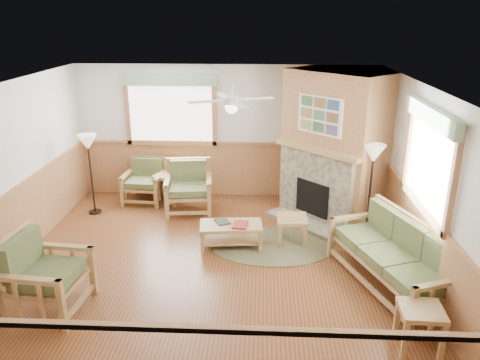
{
  "coord_description": "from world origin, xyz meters",
  "views": [
    {
      "loc": [
        0.74,
        -6.22,
        3.63
      ],
      "look_at": [
        0.4,
        0.7,
        1.15
      ],
      "focal_mm": 35.0,
      "sensor_mm": 36.0,
      "label": 1
    }
  ],
  "objects_px": {
    "armchair_left": "(46,274)",
    "coffee_table": "(231,235)",
    "footstool": "(292,229)",
    "end_table_chairs": "(170,188)",
    "floor_lamp_right": "(370,192)",
    "sofa": "(392,256)",
    "end_table_sofa": "(419,329)",
    "armchair_back_left": "(144,181)",
    "floor_lamp_left": "(91,174)",
    "armchair_back_right": "(188,188)"
  },
  "relations": [
    {
      "from": "sofa",
      "to": "end_table_sofa",
      "type": "distance_m",
      "value": 1.32
    },
    {
      "from": "sofa",
      "to": "footstool",
      "type": "xyz_separation_m",
      "value": [
        -1.29,
        1.33,
        -0.26
      ]
    },
    {
      "from": "end_table_chairs",
      "to": "coffee_table",
      "type": "bearing_deg",
      "value": -53.97
    },
    {
      "from": "end_table_sofa",
      "to": "floor_lamp_left",
      "type": "xyz_separation_m",
      "value": [
        -5.01,
        3.64,
        0.51
      ]
    },
    {
      "from": "armchair_back_right",
      "to": "floor_lamp_left",
      "type": "xyz_separation_m",
      "value": [
        -1.8,
        -0.16,
        0.29
      ]
    },
    {
      "from": "armchair_back_left",
      "to": "footstool",
      "type": "height_order",
      "value": "armchair_back_left"
    },
    {
      "from": "armchair_back_right",
      "to": "coffee_table",
      "type": "distance_m",
      "value": 1.71
    },
    {
      "from": "armchair_left",
      "to": "footstool",
      "type": "height_order",
      "value": "armchair_left"
    },
    {
      "from": "end_table_sofa",
      "to": "floor_lamp_right",
      "type": "bearing_deg",
      "value": 90.0
    },
    {
      "from": "armchair_left",
      "to": "end_table_chairs",
      "type": "relative_size",
      "value": 1.75
    },
    {
      "from": "armchair_back_left",
      "to": "end_table_chairs",
      "type": "relative_size",
      "value": 1.47
    },
    {
      "from": "armchair_back_left",
      "to": "coffee_table",
      "type": "xyz_separation_m",
      "value": [
        1.89,
        -1.89,
        -0.23
      ]
    },
    {
      "from": "sofa",
      "to": "coffee_table",
      "type": "height_order",
      "value": "sofa"
    },
    {
      "from": "armchair_back_left",
      "to": "end_table_chairs",
      "type": "height_order",
      "value": "armchair_back_left"
    },
    {
      "from": "sofa",
      "to": "armchair_left",
      "type": "xyz_separation_m",
      "value": [
        -4.53,
        -0.75,
        0.03
      ]
    },
    {
      "from": "floor_lamp_left",
      "to": "footstool",
      "type": "bearing_deg",
      "value": -15.08
    },
    {
      "from": "end_table_chairs",
      "to": "floor_lamp_left",
      "type": "height_order",
      "value": "floor_lamp_left"
    },
    {
      "from": "sofa",
      "to": "armchair_left",
      "type": "distance_m",
      "value": 4.59
    },
    {
      "from": "floor_lamp_right",
      "to": "end_table_chairs",
      "type": "bearing_deg",
      "value": 159.09
    },
    {
      "from": "armchair_left",
      "to": "footstool",
      "type": "relative_size",
      "value": 2.06
    },
    {
      "from": "armchair_back_left",
      "to": "end_table_sofa",
      "type": "relative_size",
      "value": 1.6
    },
    {
      "from": "coffee_table",
      "to": "floor_lamp_right",
      "type": "xyz_separation_m",
      "value": [
        2.29,
        0.49,
        0.62
      ]
    },
    {
      "from": "floor_lamp_right",
      "to": "armchair_back_right",
      "type": "bearing_deg",
      "value": 163.89
    },
    {
      "from": "end_table_sofa",
      "to": "armchair_back_right",
      "type": "bearing_deg",
      "value": 130.19
    },
    {
      "from": "end_table_chairs",
      "to": "floor_lamp_right",
      "type": "relative_size",
      "value": 0.35
    },
    {
      "from": "armchair_left",
      "to": "floor_lamp_right",
      "type": "xyz_separation_m",
      "value": [
        4.53,
        2.32,
        0.31
      ]
    },
    {
      "from": "coffee_table",
      "to": "end_table_chairs",
      "type": "bearing_deg",
      "value": 120.01
    },
    {
      "from": "armchair_left",
      "to": "floor_lamp_left",
      "type": "relative_size",
      "value": 0.66
    },
    {
      "from": "armchair_back_left",
      "to": "end_table_sofa",
      "type": "height_order",
      "value": "armchair_back_left"
    },
    {
      "from": "armchair_back_right",
      "to": "footstool",
      "type": "relative_size",
      "value": 1.95
    },
    {
      "from": "armchair_back_left",
      "to": "armchair_left",
      "type": "bearing_deg",
      "value": -90.88
    },
    {
      "from": "armchair_back_right",
      "to": "floor_lamp_right",
      "type": "relative_size",
      "value": 0.59
    },
    {
      "from": "armchair_back_left",
      "to": "floor_lamp_right",
      "type": "xyz_separation_m",
      "value": [
        4.19,
        -1.4,
        0.39
      ]
    },
    {
      "from": "end_table_sofa",
      "to": "sofa",
      "type": "bearing_deg",
      "value": 90.0
    },
    {
      "from": "coffee_table",
      "to": "end_table_chairs",
      "type": "height_order",
      "value": "end_table_chairs"
    },
    {
      "from": "armchair_left",
      "to": "end_table_sofa",
      "type": "height_order",
      "value": "armchair_left"
    },
    {
      "from": "armchair_back_right",
      "to": "armchair_left",
      "type": "bearing_deg",
      "value": -118.93
    },
    {
      "from": "sofa",
      "to": "floor_lamp_right",
      "type": "distance_m",
      "value": 1.6
    },
    {
      "from": "armchair_back_left",
      "to": "coffee_table",
      "type": "distance_m",
      "value": 2.69
    },
    {
      "from": "sofa",
      "to": "floor_lamp_left",
      "type": "height_order",
      "value": "floor_lamp_left"
    },
    {
      "from": "armchair_back_left",
      "to": "floor_lamp_left",
      "type": "bearing_deg",
      "value": -138.02
    },
    {
      "from": "sofa",
      "to": "armchair_left",
      "type": "relative_size",
      "value": 2.04
    },
    {
      "from": "armchair_left",
      "to": "end_table_sofa",
      "type": "distance_m",
      "value": 4.56
    },
    {
      "from": "armchair_left",
      "to": "coffee_table",
      "type": "xyz_separation_m",
      "value": [
        2.23,
        1.83,
        -0.31
      ]
    },
    {
      "from": "sofa",
      "to": "end_table_chairs",
      "type": "distance_m",
      "value": 4.73
    },
    {
      "from": "footstool",
      "to": "sofa",
      "type": "bearing_deg",
      "value": -45.9
    },
    {
      "from": "armchair_back_left",
      "to": "coffee_table",
      "type": "relative_size",
      "value": 0.85
    },
    {
      "from": "sofa",
      "to": "floor_lamp_right",
      "type": "xyz_separation_m",
      "value": [
        0.0,
        1.57,
        0.34
      ]
    },
    {
      "from": "armchair_back_left",
      "to": "armchair_left",
      "type": "distance_m",
      "value": 3.74
    },
    {
      "from": "footstool",
      "to": "floor_lamp_left",
      "type": "distance_m",
      "value": 3.89
    }
  ]
}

